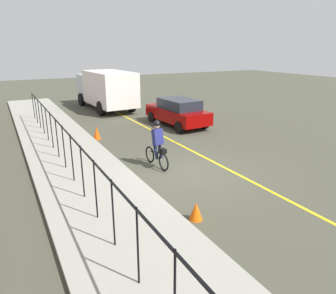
% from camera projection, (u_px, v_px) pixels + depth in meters
% --- Properties ---
extents(ground_plane, '(80.00, 80.00, 0.00)m').
position_uv_depth(ground_plane, '(187.00, 174.00, 11.43)').
color(ground_plane, '#454537').
extents(lane_line_centre, '(36.00, 0.12, 0.01)m').
position_uv_depth(lane_line_centre, '(222.00, 166.00, 12.15)').
color(lane_line_centre, yellow).
rests_on(lane_line_centre, ground).
extents(sidewalk, '(40.00, 3.20, 0.15)m').
position_uv_depth(sidewalk, '(95.00, 191.00, 9.86)').
color(sidewalk, gray).
rests_on(sidewalk, ground).
extents(iron_fence, '(21.78, 0.04, 1.60)m').
position_uv_depth(iron_fence, '(71.00, 148.00, 10.15)').
color(iron_fence, black).
rests_on(iron_fence, sidewalk).
extents(cyclist_lead, '(1.71, 0.38, 1.83)m').
position_uv_depth(cyclist_lead, '(157.00, 144.00, 11.82)').
color(cyclist_lead, black).
rests_on(cyclist_lead, ground).
extents(patrol_sedan, '(4.50, 2.13, 1.58)m').
position_uv_depth(patrol_sedan, '(178.00, 112.00, 18.20)').
color(patrol_sedan, '#840403').
rests_on(patrol_sedan, ground).
extents(box_truck_background, '(6.82, 2.82, 2.78)m').
position_uv_depth(box_truck_background, '(106.00, 88.00, 22.78)').
color(box_truck_background, silver).
rests_on(box_truck_background, ground).
extents(traffic_cone_near, '(0.36, 0.36, 0.66)m').
position_uv_depth(traffic_cone_near, '(97.00, 133.00, 15.60)').
color(traffic_cone_near, '#F34F0B').
rests_on(traffic_cone_near, ground).
extents(traffic_cone_far, '(0.36, 0.36, 0.51)m').
position_uv_depth(traffic_cone_far, '(196.00, 211.00, 8.33)').
color(traffic_cone_far, '#ED590B').
rests_on(traffic_cone_far, ground).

